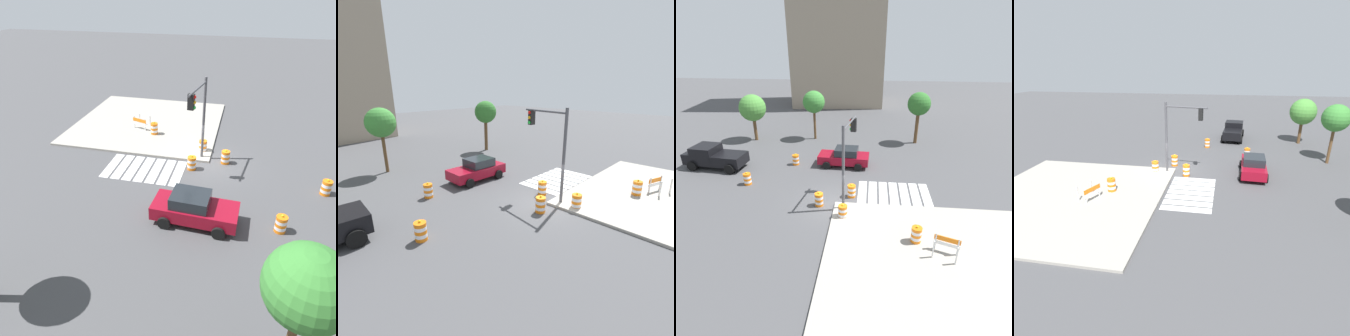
% 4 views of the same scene
% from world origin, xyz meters
% --- Properties ---
extents(ground_plane, '(120.00, 120.00, 0.00)m').
position_xyz_m(ground_plane, '(0.00, 0.00, 0.00)').
color(ground_plane, '#474749').
extents(sidewalk_corner, '(12.00, 12.00, 0.15)m').
position_xyz_m(sidewalk_corner, '(6.00, -6.00, 0.07)').
color(sidewalk_corner, '#9E998E').
rests_on(sidewalk_corner, ground).
extents(crosswalk_stripes, '(5.10, 3.20, 0.02)m').
position_xyz_m(crosswalk_stripes, '(4.00, 1.80, 0.01)').
color(crosswalk_stripes, silver).
rests_on(crosswalk_stripes, ground).
extents(sports_car, '(4.38, 2.30, 1.63)m').
position_xyz_m(sports_car, '(-0.00, 6.27, 0.81)').
color(sports_car, maroon).
rests_on(sports_car, ground).
extents(traffic_barrel_near_corner, '(0.56, 0.56, 1.02)m').
position_xyz_m(traffic_barrel_near_corner, '(-1.05, -0.30, 0.45)').
color(traffic_barrel_near_corner, orange).
rests_on(traffic_barrel_near_corner, ground).
extents(traffic_barrel_crosswalk_end, '(0.56, 0.56, 1.02)m').
position_xyz_m(traffic_barrel_crosswalk_end, '(1.01, 1.04, 0.45)').
color(traffic_barrel_crosswalk_end, orange).
rests_on(traffic_barrel_crosswalk_end, ground).
extents(traffic_barrel_median_near, '(0.56, 0.56, 1.02)m').
position_xyz_m(traffic_barrel_median_near, '(0.66, -1.58, 0.45)').
color(traffic_barrel_median_near, orange).
rests_on(traffic_barrel_median_near, ground).
extents(traffic_barrel_median_far, '(0.56, 0.56, 1.02)m').
position_xyz_m(traffic_barrel_median_far, '(-4.27, 6.05, 0.45)').
color(traffic_barrel_median_far, orange).
rests_on(traffic_barrel_median_far, ground).
extents(traffic_barrel_far_curb, '(0.56, 0.56, 1.02)m').
position_xyz_m(traffic_barrel_far_curb, '(-7.00, 2.09, 0.45)').
color(traffic_barrel_far_curb, orange).
rests_on(traffic_barrel_far_curb, ground).
extents(traffic_barrel_on_sidewalk, '(0.56, 0.56, 1.02)m').
position_xyz_m(traffic_barrel_on_sidewalk, '(4.83, -3.55, 0.60)').
color(traffic_barrel_on_sidewalk, orange).
rests_on(traffic_barrel_on_sidewalk, sidewalk_corner).
extents(construction_barricade, '(1.42, 1.15, 1.00)m').
position_xyz_m(construction_barricade, '(6.22, -4.35, 0.72)').
color(construction_barricade, silver).
rests_on(construction_barricade, sidewalk_corner).
extents(traffic_light_pole, '(0.72, 3.26, 5.50)m').
position_xyz_m(traffic_light_pole, '(0.76, 0.53, 3.91)').
color(traffic_light_pole, '#4C4C51').
rests_on(traffic_light_pole, sidewalk_corner).
extents(street_tree_streetside_near, '(2.30, 2.30, 5.20)m').
position_xyz_m(street_tree_streetside_near, '(-3.90, 13.07, 4.01)').
color(street_tree_streetside_near, brown).
rests_on(street_tree_streetside_near, ground).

